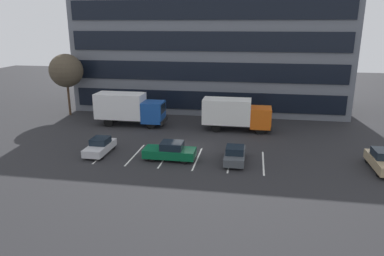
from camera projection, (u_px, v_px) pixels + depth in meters
ground_plane at (187, 148)px, 33.64m from camera, size 120.00×120.00×0.00m
office_building at (211, 54)px, 48.60m from camera, size 34.89×11.74×14.40m
lot_markings at (181, 158)px, 31.09m from camera, size 14.14×5.40×0.01m
box_truck_orange at (235, 113)px, 38.57m from camera, size 7.44×2.46×3.45m
box_truck_blue at (129, 107)px, 40.60m from camera, size 7.89×2.61×3.66m
sedan_charcoal at (235, 155)px, 29.94m from camera, size 1.65×3.95×1.42m
sedan_silver at (100, 146)px, 31.98m from camera, size 1.65×3.94×1.41m
sedan_forest at (170, 151)px, 30.51m from camera, size 4.40×1.84×1.58m
sedan_tan at (384, 161)px, 28.32m from camera, size 1.87×4.48×1.60m
bare_tree at (66, 71)px, 44.17m from camera, size 4.10×4.10×7.69m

